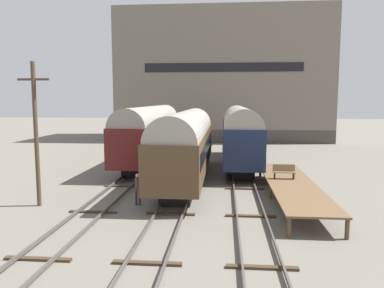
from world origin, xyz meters
The scene contains 12 objects.
ground_plane centered at (0.00, 0.00, 0.00)m, with size 200.00×200.00×0.00m, color #6B665B.
track_left centered at (-4.20, 0.00, 0.14)m, with size 2.60×60.00×0.26m.
track_middle centered at (0.00, 0.00, 0.14)m, with size 2.60×60.00×0.26m.
track_right centered at (4.20, 0.00, 0.14)m, with size 2.60×60.00×0.26m.
train_car_brown centered at (0.00, 5.37, 2.95)m, with size 3.14×17.81×5.22m.
train_car_maroon centered at (-4.20, 12.93, 3.09)m, with size 3.06×18.49×5.43m.
train_car_navy centered at (4.20, 12.42, 3.07)m, with size 3.04×17.24×5.40m.
station_platform centered at (6.91, 0.83, 0.93)m, with size 2.79×13.54×1.01m.
bench centered at (6.62, 1.96, 1.50)m, with size 1.40×0.40×0.91m.
person_worker centered at (-2.12, -1.37, 1.13)m, with size 0.32×0.32×1.85m.
utility_pole centered at (-7.73, -1.95, 4.23)m, with size 1.80×0.24×8.13m.
warehouse_building centered at (2.52, 36.99, 9.47)m, with size 30.87×13.96×18.94m.
Camera 1 is at (2.79, -21.98, 6.05)m, focal length 35.00 mm.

